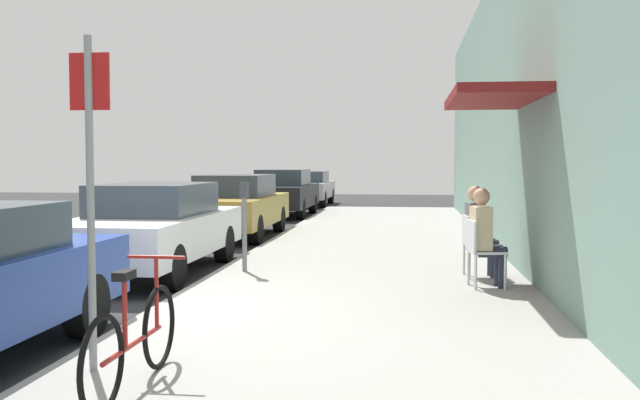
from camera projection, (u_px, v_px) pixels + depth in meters
name	position (u px, v px, depth m)	size (l,w,h in m)	color
ground_plane	(143.00, 323.00, 7.65)	(60.00, 60.00, 0.00)	#2D2D30
sidewalk_slab	(362.00, 289.00, 9.35)	(4.50, 32.00, 0.12)	#9E9B93
building_facade	(551.00, 84.00, 8.91)	(1.40, 32.00, 5.46)	gray
parked_car_1	(152.00, 227.00, 10.97)	(1.80, 4.40, 1.40)	silver
parked_car_2	(235.00, 205.00, 16.21)	(1.80, 4.40, 1.44)	#A58433
parked_car_3	(283.00, 192.00, 22.47)	(1.80, 4.40, 1.49)	black
parked_car_4	(307.00, 187.00, 28.01)	(1.80, 4.40, 1.36)	#B7B7BC
parking_meter	(244.00, 220.00, 10.42)	(0.12, 0.10, 1.32)	slate
street_sign	(90.00, 176.00, 5.45)	(0.32, 0.06, 2.60)	gray
bicycle_0	(134.00, 340.00, 5.03)	(0.46, 1.71, 0.90)	black
cafe_chair_0	(481.00, 249.00, 9.12)	(0.50, 0.50, 0.87)	silver
seated_patron_0	(485.00, 234.00, 9.11)	(0.47, 0.41, 1.29)	#232838
cafe_chair_1	(475.00, 241.00, 9.94)	(0.49, 0.49, 0.87)	silver
seated_patron_1	(479.00, 228.00, 9.93)	(0.46, 0.39, 1.29)	#232838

